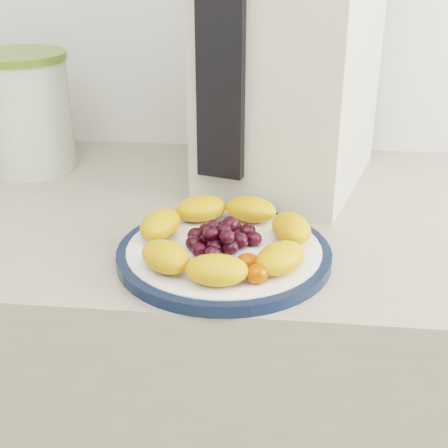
# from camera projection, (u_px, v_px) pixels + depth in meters

# --- Properties ---
(counter) EXTENTS (3.50, 0.60, 0.90)m
(counter) POSITION_uv_depth(u_px,v_px,m) (196.00, 429.00, 1.15)
(counter) COLOR #A19784
(counter) RESTS_ON floor
(cabinet_face) EXTENTS (3.48, 0.58, 0.84)m
(cabinet_face) POSITION_uv_depth(u_px,v_px,m) (196.00, 441.00, 1.16)
(cabinet_face) COLOR #7E6B4C
(cabinet_face) RESTS_ON floor
(plate_rim) EXTENTS (0.27, 0.27, 0.01)m
(plate_rim) POSITION_uv_depth(u_px,v_px,m) (224.00, 254.00, 0.80)
(plate_rim) COLOR #0D1A32
(plate_rim) RESTS_ON counter
(plate_face) EXTENTS (0.25, 0.25, 0.02)m
(plate_face) POSITION_uv_depth(u_px,v_px,m) (224.00, 253.00, 0.79)
(plate_face) COLOR white
(plate_face) RESTS_ON counter
(canister) EXTENTS (0.19, 0.19, 0.19)m
(canister) POSITION_uv_depth(u_px,v_px,m) (24.00, 116.00, 1.07)
(canister) COLOR #485D14
(canister) RESTS_ON counter
(canister_lid) EXTENTS (0.20, 0.20, 0.01)m
(canister_lid) POSITION_uv_depth(u_px,v_px,m) (16.00, 56.00, 1.03)
(canister_lid) COLOR #5A742A
(canister_lid) RESTS_ON canister
(appliance_body) EXTENTS (0.30, 0.36, 0.39)m
(appliance_body) POSITION_uv_depth(u_px,v_px,m) (293.00, 62.00, 0.97)
(appliance_body) COLOR beige
(appliance_body) RESTS_ON counter
(appliance_panel) EXTENTS (0.07, 0.04, 0.29)m
(appliance_panel) POSITION_uv_depth(u_px,v_px,m) (221.00, 76.00, 0.86)
(appliance_panel) COLOR black
(appliance_panel) RESTS_ON appliance_body
(fruit_plate) EXTENTS (0.24, 0.23, 0.03)m
(fruit_plate) POSITION_uv_depth(u_px,v_px,m) (225.00, 236.00, 0.78)
(fruit_plate) COLOR orange
(fruit_plate) RESTS_ON plate_face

